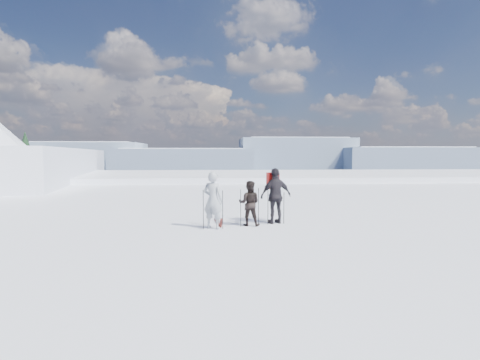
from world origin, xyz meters
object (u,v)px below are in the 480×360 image
at_px(skier_dark, 249,203).
at_px(skis_loose, 219,223).
at_px(skier_grey, 213,200).
at_px(skier_pack, 276,196).

xyz_separation_m(skier_dark, skis_loose, (-1.04, 0.55, -0.77)).
relative_size(skier_grey, skier_pack, 0.96).
bearing_deg(skier_pack, skier_dark, 2.42).
relative_size(skier_dark, skis_loose, 0.92).
height_order(skier_grey, skier_pack, skier_pack).
bearing_deg(skis_loose, skier_pack, -5.61).
relative_size(skier_pack, skis_loose, 1.18).
relative_size(skier_grey, skier_dark, 1.22).
height_order(skier_grey, skier_dark, skier_grey).
bearing_deg(skis_loose, skier_grey, -102.53).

